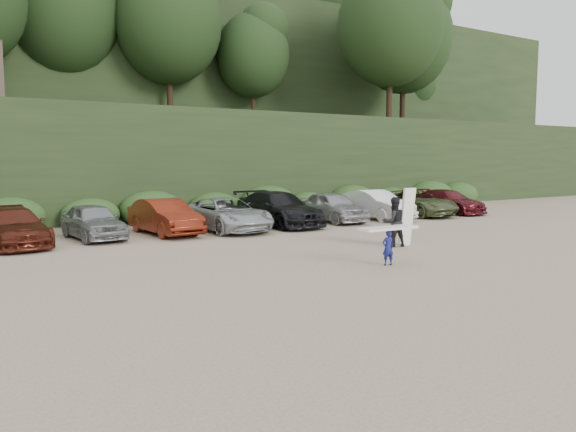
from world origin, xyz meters
TOP-DOWN VIEW (x-y plane):
  - ground at (0.00, 0.00)m, footprint 120.00×120.00m
  - hillside_backdrop at (-0.26, 35.93)m, footprint 90.00×41.50m
  - parked_cars at (-1.50, 9.99)m, footprint 34.27×6.14m
  - child_surfer at (0.10, -0.46)m, footprint 1.99×0.59m
  - adult_surfer at (2.85, 2.17)m, footprint 1.38×0.90m

SIDE VIEW (x-z plane):
  - ground at x=0.00m, z-range 0.00..0.00m
  - parked_cars at x=-1.50m, z-range -0.06..1.59m
  - child_surfer at x=0.10m, z-range 0.21..1.41m
  - adult_surfer at x=2.85m, z-range -0.15..2.03m
  - hillside_backdrop at x=-0.26m, z-range -2.78..25.22m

